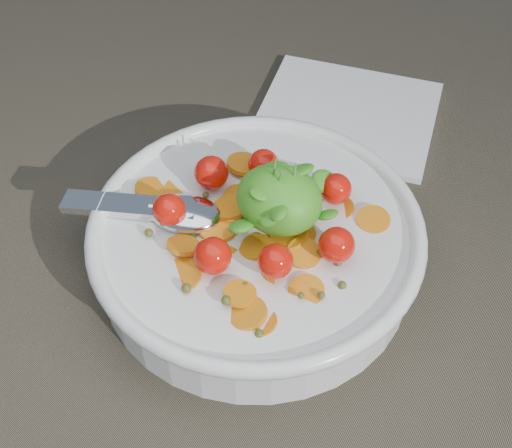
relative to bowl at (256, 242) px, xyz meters
The scene contains 3 objects.
ground 0.03m from the bowl, 28.13° to the right, with size 6.00×6.00×0.00m, color brown.
bowl is the anchor object (origin of this frame).
napkin 0.22m from the bowl, 93.45° to the left, with size 0.17×0.15×0.01m, color white.
Camera 1 is at (0.17, -0.32, 0.47)m, focal length 50.00 mm.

